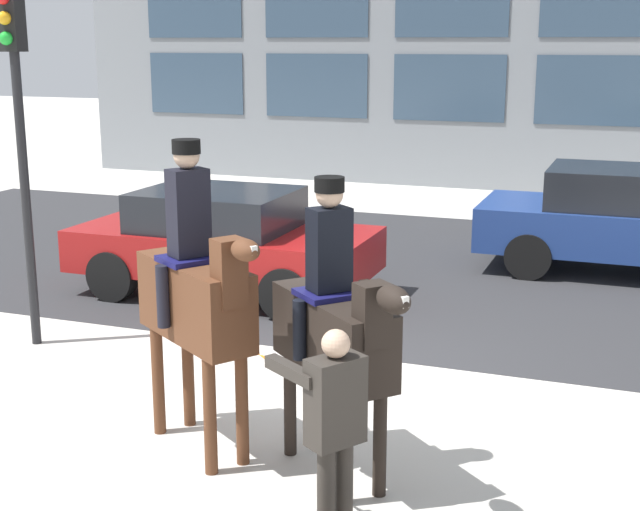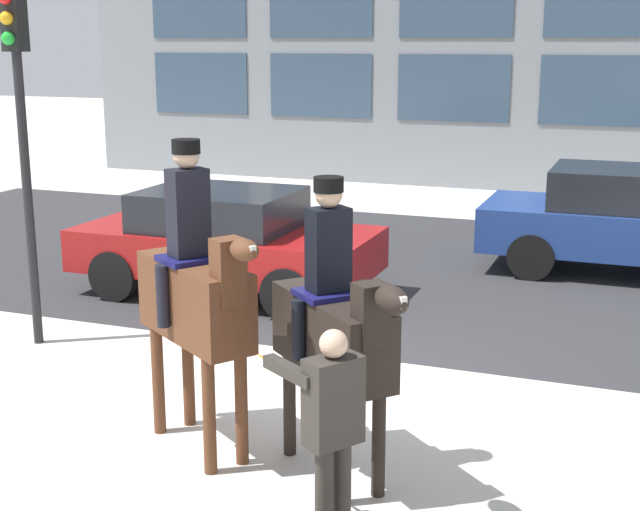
# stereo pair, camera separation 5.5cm
# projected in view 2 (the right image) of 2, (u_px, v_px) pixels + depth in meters

# --- Properties ---
(ground_plane) EXTENTS (80.00, 80.00, 0.00)m
(ground_plane) POSITION_uv_depth(u_px,v_px,m) (344.00, 372.00, 9.78)
(ground_plane) COLOR beige
(road_surface) EXTENTS (23.35, 8.50, 0.01)m
(road_surface) POSITION_uv_depth(u_px,v_px,m) (443.00, 270.00, 14.09)
(road_surface) COLOR #2D2D30
(road_surface) RESTS_ON ground_plane
(mounted_horse_lead) EXTENTS (1.58, 1.21, 2.74)m
(mounted_horse_lead) POSITION_uv_depth(u_px,v_px,m) (196.00, 293.00, 7.62)
(mounted_horse_lead) COLOR #59331E
(mounted_horse_lead) RESTS_ON ground_plane
(mounted_horse_companion) EXTENTS (1.51, 1.40, 2.50)m
(mounted_horse_companion) POSITION_uv_depth(u_px,v_px,m) (334.00, 327.00, 7.15)
(mounted_horse_companion) COLOR black
(mounted_horse_companion) RESTS_ON ground_plane
(pedestrian_bystander) EXTENTS (0.91, 0.49, 1.64)m
(pedestrian_bystander) POSITION_uv_depth(u_px,v_px,m) (331.00, 422.00, 6.19)
(pedestrian_bystander) COLOR #332D28
(pedestrian_bystander) RESTS_ON ground_plane
(street_car_near_lane) EXTENTS (4.23, 2.00, 1.50)m
(street_car_near_lane) POSITION_uv_depth(u_px,v_px,m) (225.00, 240.00, 12.67)
(street_car_near_lane) COLOR maroon
(street_car_near_lane) RESTS_ON ground_plane
(street_car_far_lane) EXTENTS (4.54, 2.05, 1.64)m
(street_car_far_lane) POSITION_uv_depth(u_px,v_px,m) (632.00, 220.00, 13.73)
(street_car_far_lane) COLOR navy
(street_car_far_lane) RESTS_ON ground_plane
(traffic_light) EXTENTS (0.24, 0.29, 4.14)m
(traffic_light) POSITION_uv_depth(u_px,v_px,m) (20.00, 111.00, 10.07)
(traffic_light) COLOR black
(traffic_light) RESTS_ON ground_plane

